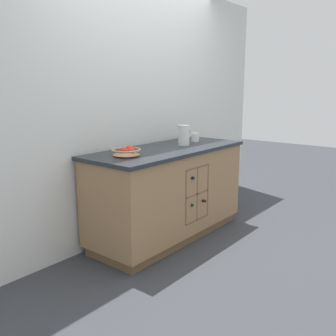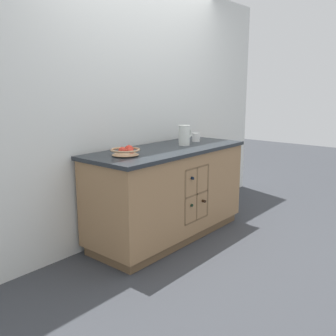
% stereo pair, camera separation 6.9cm
% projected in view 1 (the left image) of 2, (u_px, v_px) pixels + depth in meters
% --- Properties ---
extents(ground_plane, '(14.00, 14.00, 0.00)m').
position_uv_depth(ground_plane, '(168.00, 235.00, 3.81)').
color(ground_plane, '#383A3F').
extents(back_wall, '(4.40, 0.06, 2.55)m').
position_uv_depth(back_wall, '(138.00, 108.00, 3.78)').
color(back_wall, silver).
rests_on(back_wall, ground_plane).
extents(kitchen_island, '(1.75, 0.70, 0.90)m').
position_uv_depth(kitchen_island, '(168.00, 192.00, 3.71)').
color(kitchen_island, brown).
rests_on(kitchen_island, ground_plane).
extents(fruit_bowl, '(0.25, 0.25, 0.09)m').
position_uv_depth(fruit_bowl, '(127.00, 151.00, 3.19)').
color(fruit_bowl, tan).
rests_on(fruit_bowl, kitchen_island).
extents(white_pitcher, '(0.18, 0.12, 0.20)m').
position_uv_depth(white_pitcher, '(184.00, 135.00, 3.77)').
color(white_pitcher, silver).
rests_on(white_pitcher, kitchen_island).
extents(ceramic_mug, '(0.12, 0.08, 0.09)m').
position_uv_depth(ceramic_mug, '(195.00, 137.00, 4.03)').
color(ceramic_mug, white).
rests_on(ceramic_mug, kitchen_island).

